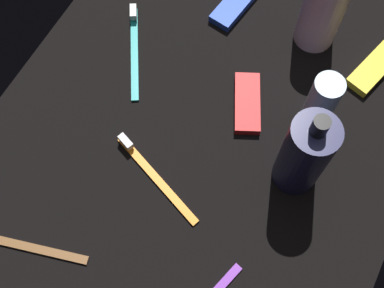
{
  "coord_description": "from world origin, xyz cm",
  "views": [
    {
      "loc": [
        -26.13,
        -13.73,
        73.73
      ],
      "look_at": [
        0.0,
        0.0,
        3.0
      ],
      "focal_mm": 47.91,
      "sensor_mm": 36.0,
      "label": 1
    }
  ],
  "objects": [
    {
      "name": "ground_plane",
      "position": [
        0.0,
        0.0,
        -0.6
      ],
      "size": [
        84.0,
        64.0,
        1.2
      ],
      "primitive_type": "cube",
      "color": "black"
    },
    {
      "name": "toothbrush_teal",
      "position": [
        12.12,
        17.37,
        0.61
      ],
      "size": [
        16.08,
        10.24,
        2.1
      ],
      "color": "teal",
      "rests_on": "ground_plane"
    },
    {
      "name": "lotion_bottle",
      "position": [
        3.87,
        -15.45,
        8.24
      ],
      "size": [
        6.68,
        6.68,
        18.93
      ],
      "color": "#1E1E42",
      "rests_on": "ground_plane"
    },
    {
      "name": "bodywash_bottle",
      "position": [
        28.43,
        -8.46,
        7.54
      ],
      "size": [
        6.79,
        6.79,
        16.74
      ],
      "color": "silver",
      "rests_on": "ground_plane"
    },
    {
      "name": "snack_bar_red",
      "position": [
        11.21,
        -4.09,
        0.75
      ],
      "size": [
        11.11,
        8.1,
        1.5
      ],
      "primitive_type": "cube",
      "rotation": [
        0.0,
        0.0,
        0.45
      ],
      "color": "red",
      "rests_on": "ground_plane"
    },
    {
      "name": "deodorant_stick",
      "position": [
        14.35,
        -14.49,
        5.32
      ],
      "size": [
        4.53,
        4.53,
        10.63
      ],
      "primitive_type": "cylinder",
      "color": "silver",
      "rests_on": "ground_plane"
    },
    {
      "name": "snack_bar_yellow",
      "position": [
        26.71,
        -19.82,
        0.75
      ],
      "size": [
        11.1,
        6.72,
        1.5
      ],
      "primitive_type": "cube",
      "rotation": [
        0.0,
        0.0,
        -0.28
      ],
      "color": "yellow",
      "rests_on": "ground_plane"
    },
    {
      "name": "snack_bar_blue",
      "position": [
        27.71,
        6.05,
        0.75
      ],
      "size": [
        10.87,
        5.47,
        1.5
      ],
      "primitive_type": "cube",
      "rotation": [
        0.0,
        0.0,
        -0.15
      ],
      "color": "blue",
      "rests_on": "ground_plane"
    },
    {
      "name": "toothbrush_orange",
      "position": [
        -6.17,
        3.55,
        0.61
      ],
      "size": [
        7.71,
        17.19,
        2.1
      ],
      "color": "orange",
      "rests_on": "ground_plane"
    },
    {
      "name": "toothbrush_brown",
      "position": [
        -24.42,
        15.05,
        0.61
      ],
      "size": [
        5.81,
        17.7,
        2.1
      ],
      "color": "brown",
      "rests_on": "ground_plane"
    }
  ]
}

